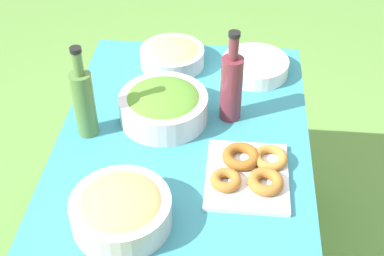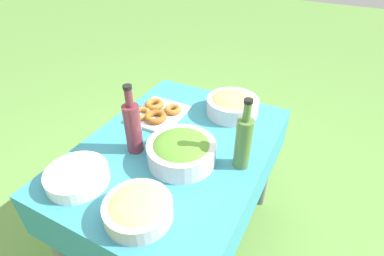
{
  "view_description": "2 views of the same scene",
  "coord_description": "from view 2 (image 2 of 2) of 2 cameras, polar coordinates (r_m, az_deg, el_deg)",
  "views": [
    {
      "loc": [
        1.38,
        0.15,
        1.96
      ],
      "look_at": [
        0.0,
        0.03,
        0.79
      ],
      "focal_mm": 50.0,
      "sensor_mm": 36.0,
      "label": 1
    },
    {
      "loc": [
        -0.97,
        -0.6,
        1.68
      ],
      "look_at": [
        0.02,
        -0.08,
        0.88
      ],
      "focal_mm": 28.0,
      "sensor_mm": 36.0,
      "label": 2
    }
  ],
  "objects": [
    {
      "name": "bread_bowl",
      "position": [
        1.68,
        7.73,
        4.48
      ],
      "size": [
        0.29,
        0.29,
        0.11
      ],
      "color": "silver",
      "rests_on": "picnic_table"
    },
    {
      "name": "wine_bottle",
      "position": [
        1.38,
        -11.22,
        0.3
      ],
      "size": [
        0.08,
        0.08,
        0.34
      ],
      "color": "maroon",
      "rests_on": "picnic_table"
    },
    {
      "name": "salad_bowl",
      "position": [
        1.34,
        -2.03,
        -4.26
      ],
      "size": [
        0.31,
        0.31,
        0.12
      ],
      "color": "silver",
      "rests_on": "picnic_table"
    },
    {
      "name": "donut_platter",
      "position": [
        1.67,
        -6.75,
        2.94
      ],
      "size": [
        0.3,
        0.28,
        0.05
      ],
      "color": "silver",
      "rests_on": "picnic_table"
    },
    {
      "name": "picnic_table",
      "position": [
        1.53,
        -3.06,
        -6.57
      ],
      "size": [
        1.17,
        0.86,
        0.76
      ],
      "color": "teal",
      "rests_on": "ground_plane"
    },
    {
      "name": "plate_stack",
      "position": [
        1.35,
        -21.01,
        -8.6
      ],
      "size": [
        0.26,
        0.26,
        0.06
      ],
      "color": "white",
      "rests_on": "picnic_table"
    },
    {
      "name": "pasta_bowl",
      "position": [
        1.15,
        -10.25,
        -14.83
      ],
      "size": [
        0.26,
        0.26,
        0.09
      ],
      "color": "#B2B7BC",
      "rests_on": "picnic_table"
    },
    {
      "name": "ground_plane",
      "position": [
        2.03,
        -2.45,
        -20.33
      ],
      "size": [
        14.0,
        14.0,
        0.0
      ],
      "primitive_type": "plane",
      "color": "#609342"
    },
    {
      "name": "olive_oil_bottle",
      "position": [
        1.29,
        9.76,
        -2.52
      ],
      "size": [
        0.07,
        0.07,
        0.34
      ],
      "color": "#4C7238",
      "rests_on": "picnic_table"
    }
  ]
}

